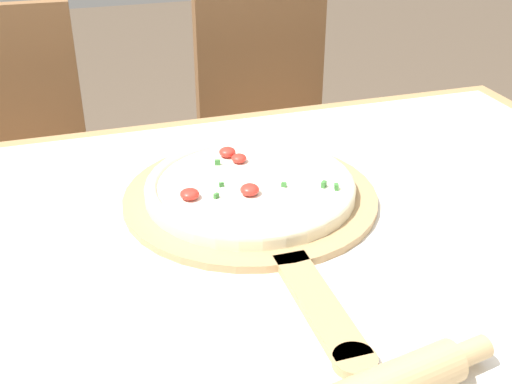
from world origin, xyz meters
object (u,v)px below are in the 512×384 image
object	(u,v)px
chair_left	(12,162)
chair_right	(272,129)
pizza_peel	(254,203)
pizza	(250,186)

from	to	relation	value
chair_left	chair_right	distance (m)	0.70
pizza_peel	chair_left	bearing A→B (deg)	117.69
pizza_peel	chair_left	size ratio (longest dim) A/B	0.67
pizza	chair_right	distance (m)	0.85
chair_left	chair_right	world-z (taller)	same
pizza_peel	pizza	distance (m)	0.03
pizza	chair_right	xyz separation A→B (m)	(0.30, 0.75, -0.25)
pizza_peel	chair_right	size ratio (longest dim) A/B	0.67
pizza_peel	pizza	xyz separation A→B (m)	(-0.00, 0.02, 0.02)
pizza	chair_right	world-z (taller)	chair_right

